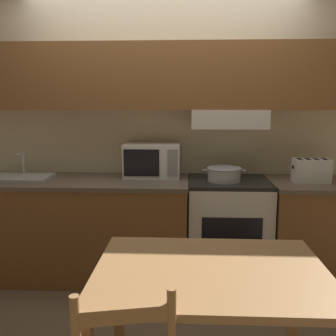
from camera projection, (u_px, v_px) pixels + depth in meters
The scene contains 10 objects.
ground_plane at pixel (166, 260), 3.70m from camera, with size 16.00×16.00×0.00m, color brown.
wall_back at pixel (167, 108), 3.39m from camera, with size 5.64×0.38×2.55m.
lower_counter_main at pixel (85, 227), 3.34m from camera, with size 1.84×0.67×0.88m.
lower_counter_right_stub at pixel (310, 231), 3.24m from camera, with size 0.71×0.67×0.88m.
stove_range at pixel (227, 229), 3.30m from camera, with size 0.69×0.61×0.88m.
cooking_pot at pixel (224, 174), 3.18m from camera, with size 0.37×0.29×0.12m.
microwave at pixel (152, 160), 3.36m from camera, with size 0.50×0.32×0.30m.
toaster at pixel (311, 170), 3.13m from camera, with size 0.31×0.16×0.20m.
sink_basin at pixel (17, 177), 3.29m from camera, with size 0.57×0.36×0.22m.
dining_table at pixel (210, 289), 1.77m from camera, with size 1.09×0.79×0.77m.
Camera 1 is at (0.19, -3.48, 1.54)m, focal length 40.00 mm.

